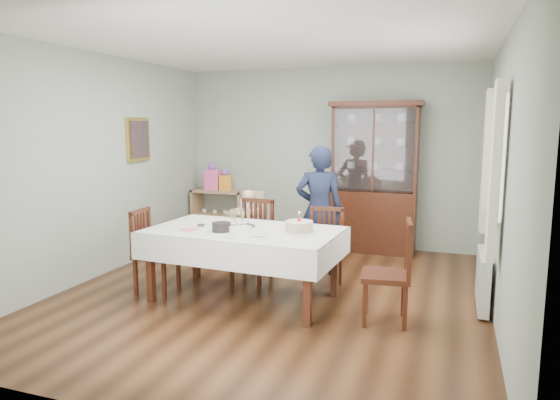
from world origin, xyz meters
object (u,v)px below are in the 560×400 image
at_px(chair_end_left, 156,268).
at_px(dining_table, 244,264).
at_px(chair_far_left, 252,257).
at_px(gift_bag_pink, 213,178).
at_px(china_cabinet, 375,175).
at_px(sideboard, 220,214).
at_px(gift_bag_orange, 225,181).
at_px(chair_end_right, 387,292).
at_px(champagne_tray, 240,222).
at_px(woman, 319,210).
at_px(birthday_cake, 299,227).
at_px(high_chair, 249,236).
at_px(chair_far_right, 324,265).

bearing_deg(chair_end_left, dining_table, -87.99).
distance_m(chair_far_left, gift_bag_pink, 2.48).
height_order(china_cabinet, sideboard, china_cabinet).
xyz_separation_m(chair_far_left, gift_bag_orange, (-1.23, 1.87, 0.67)).
height_order(chair_end_right, champagne_tray, chair_end_right).
xyz_separation_m(dining_table, woman, (0.51, 1.17, 0.41)).
relative_size(chair_end_left, gift_bag_orange, 2.63).
bearing_deg(chair_far_left, gift_bag_pink, 130.26).
xyz_separation_m(chair_end_right, gift_bag_orange, (-2.92, 2.65, 0.67)).
height_order(birthday_cake, gift_bag_orange, gift_bag_orange).
distance_m(dining_table, high_chair, 1.30).
relative_size(chair_far_left, gift_bag_orange, 2.72).
xyz_separation_m(chair_end_right, gift_bag_pink, (-3.15, 2.65, 0.71)).
height_order(chair_end_left, gift_bag_pink, gift_bag_pink).
xyz_separation_m(sideboard, birthday_cake, (2.13, -2.51, 0.42)).
height_order(china_cabinet, high_chair, china_cabinet).
bearing_deg(gift_bag_pink, china_cabinet, -0.03).
xyz_separation_m(china_cabinet, chair_end_left, (-2.00, -2.62, -0.85)).
xyz_separation_m(sideboard, champagne_tray, (1.45, -2.46, 0.42)).
relative_size(high_chair, gift_bag_orange, 2.86).
xyz_separation_m(dining_table, chair_end_right, (1.52, -0.13, -0.09)).
xyz_separation_m(chair_end_left, gift_bag_orange, (-0.39, 2.63, 0.68)).
distance_m(chair_end_right, champagne_tray, 1.69).
height_order(sideboard, chair_far_left, chair_far_left).
bearing_deg(dining_table, woman, 66.54).
bearing_deg(gift_bag_orange, sideboard, 170.35).
relative_size(china_cabinet, chair_far_left, 2.27).
height_order(china_cabinet, gift_bag_orange, china_cabinet).
relative_size(dining_table, chair_end_left, 2.22).
distance_m(china_cabinet, chair_far_left, 2.35).
bearing_deg(birthday_cake, gift_bag_orange, 128.88).
xyz_separation_m(dining_table, high_chair, (-0.46, 1.22, 0.01)).
bearing_deg(sideboard, gift_bag_pink, -169.38).
bearing_deg(woman, birthday_cake, 80.79).
height_order(chair_end_left, woman, woman).
height_order(chair_far_right, birthday_cake, birthday_cake).
relative_size(dining_table, chair_far_left, 2.15).
relative_size(chair_far_right, woman, 0.57).
bearing_deg(gift_bag_pink, dining_table, -57.03).
xyz_separation_m(chair_far_left, woman, (0.68, 0.53, 0.51)).
xyz_separation_m(china_cabinet, chair_far_right, (-0.26, -1.88, -0.85)).
xyz_separation_m(high_chair, champagne_tray, (0.38, -1.14, 0.42)).
distance_m(chair_end_right, woman, 1.73).
height_order(dining_table, gift_bag_orange, gift_bag_orange).
bearing_deg(birthday_cake, chair_far_right, 79.80).
distance_m(dining_table, champagne_tray, 0.45).
distance_m(sideboard, chair_far_right, 2.94).
distance_m(sideboard, high_chair, 1.69).
bearing_deg(chair_end_right, chair_end_left, -98.33).
height_order(chair_far_left, chair_far_right, chair_far_left).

